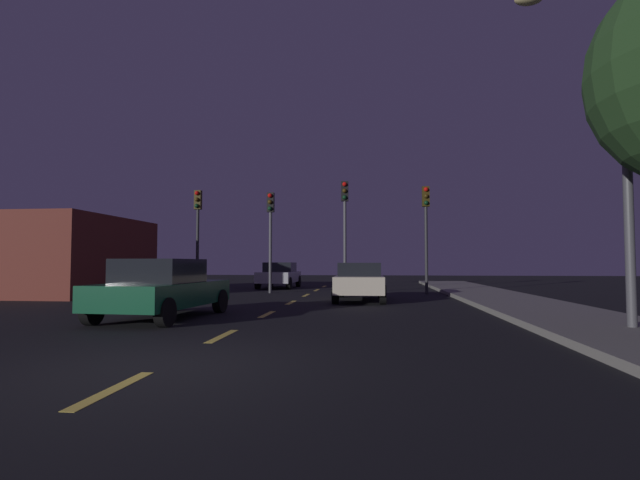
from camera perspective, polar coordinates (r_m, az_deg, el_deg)
ground_plane at (r=13.54m, az=-5.84°, el=-8.63°), size 80.00×80.00×0.00m
sidewalk_curb_right at (r=14.03m, az=25.99°, el=-7.85°), size 3.00×40.00×0.15m
lane_stripe_nearest at (r=5.88m, az=-23.63°, el=-16.12°), size 0.16×1.60×0.01m
lane_stripe_second at (r=9.32m, az=-11.66°, el=-11.24°), size 0.16×1.60×0.01m
lane_stripe_third at (r=12.96m, az=-6.40°, el=-8.87°), size 0.16×1.60×0.01m
lane_stripe_fourth at (r=16.67m, az=-3.50°, el=-7.52°), size 0.16×1.60×0.01m
lane_stripe_fifth at (r=20.41m, az=-1.67°, el=-6.65°), size 0.16×1.60×0.01m
lane_stripe_sixth at (r=24.17m, az=-0.41°, el=-6.04°), size 0.16×1.60×0.01m
lane_stripe_seventh at (r=27.95m, az=0.51°, el=-5.60°), size 0.16×1.60×0.01m
traffic_signal_far_left at (r=23.00m, az=-14.51°, el=2.27°), size 0.32×0.38×4.80m
traffic_signal_center_left at (r=21.99m, az=-5.99°, el=2.14°), size 0.32×0.38×4.63m
traffic_signal_center_right at (r=21.55m, az=3.00°, el=3.03°), size 0.32×0.38×5.10m
traffic_signal_far_right at (r=21.63m, az=12.64°, el=2.56°), size 0.32×0.38×4.80m
car_stopped_ahead at (r=17.52m, az=4.82°, el=-4.93°), size 1.83×4.24×1.39m
car_adjacent_lane at (r=12.50m, az=-18.43°, el=-5.54°), size 2.22×4.29×1.48m
car_oncoming_far at (r=26.43m, az=-4.91°, el=-4.19°), size 1.92×4.06×1.41m
street_lamp_right at (r=11.19m, az=31.26°, el=12.35°), size 2.15×0.36×6.95m
storefront_left at (r=23.51m, az=-27.94°, el=-1.72°), size 4.81×6.88×3.37m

